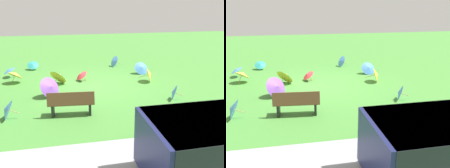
{
  "view_description": "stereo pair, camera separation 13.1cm",
  "coord_description": "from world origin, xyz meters",
  "views": [
    {
      "loc": [
        1.58,
        11.66,
        3.83
      ],
      "look_at": [
        -0.51,
        1.73,
        0.6
      ],
      "focal_mm": 41.96,
      "sensor_mm": 36.0,
      "label": 1
    },
    {
      "loc": [
        1.45,
        11.69,
        3.83
      ],
      "look_at": [
        -0.51,
        1.73,
        0.6
      ],
      "focal_mm": 41.96,
      "sensor_mm": 36.0,
      "label": 2
    }
  ],
  "objects": [
    {
      "name": "ground",
      "position": [
        0.0,
        0.0,
        0.0
      ],
      "size": [
        40.0,
        40.0,
        0.0
      ],
      "primitive_type": "plane",
      "color": "#478C38"
    },
    {
      "name": "park_bench",
      "position": [
        1.23,
        3.17,
        0.47
      ],
      "size": [
        1.63,
        0.61,
        0.9
      ],
      "color": "brown",
      "rests_on": "ground"
    },
    {
      "name": "parasol_blue_0",
      "position": [
        -1.7,
        -3.54,
        0.34
      ],
      "size": [
        0.76,
        0.77,
        0.69
      ],
      "color": "tan",
      "rests_on": "ground"
    },
    {
      "name": "parasol_yellow_0",
      "position": [
        -2.79,
        -0.1,
        0.38
      ],
      "size": [
        0.79,
        0.81,
        0.76
      ],
      "color": "tan",
      "rests_on": "ground"
    },
    {
      "name": "parasol_blue_2",
      "position": [
        3.39,
        3.0,
        0.35
      ],
      "size": [
        0.65,
        0.73,
        0.71
      ],
      "color": "tan",
      "rests_on": "ground"
    },
    {
      "name": "parasol_purple_0",
      "position": [
        1.95,
        1.11,
        0.43
      ],
      "size": [
        1.06,
        1.05,
        0.87
      ],
      "color": "tan",
      "rests_on": "ground"
    },
    {
      "name": "parasol_blue_3",
      "position": [
        4.11,
        -2.31,
        0.41
      ],
      "size": [
        0.65,
        0.67,
        0.6
      ],
      "color": "tan",
      "rests_on": "ground"
    },
    {
      "name": "parasol_blue_4",
      "position": [
        -2.89,
        2.43,
        0.31
      ],
      "size": [
        0.6,
        0.68,
        0.63
      ],
      "color": "tan",
      "rests_on": "ground"
    },
    {
      "name": "parasol_teal_1",
      "position": [
        3.04,
        -3.7,
        0.31
      ],
      "size": [
        0.64,
        0.59,
        0.54
      ],
      "color": "tan",
      "rests_on": "ground"
    },
    {
      "name": "parasol_yellow_2",
      "position": [
        1.59,
        -0.7,
        0.39
      ],
      "size": [
        1.09,
        1.09,
        0.79
      ],
      "color": "tan",
      "rests_on": "ground"
    },
    {
      "name": "parasol_red_5",
      "position": [
        0.51,
        -0.91,
        0.33
      ],
      "size": [
        0.7,
        0.73,
        0.56
      ],
      "color": "tan",
      "rests_on": "ground"
    },
    {
      "name": "parasol_yellow_3",
      "position": [
        3.65,
        -1.24,
        0.45
      ],
      "size": [
        1.04,
        1.04,
        0.72
      ],
      "color": "tan",
      "rests_on": "ground"
    },
    {
      "name": "parasol_blue_9",
      "position": [
        -2.85,
        -1.58,
        0.34
      ],
      "size": [
        0.84,
        0.74,
        0.68
      ],
      "color": "tan",
      "rests_on": "ground"
    }
  ]
}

